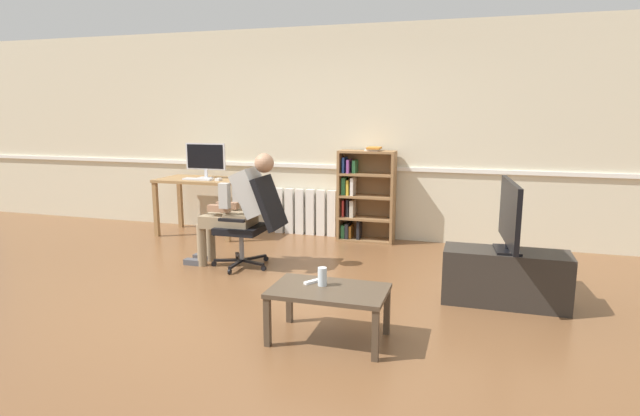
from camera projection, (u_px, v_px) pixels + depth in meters
name	position (u px, v px, depth m)	size (l,w,h in m)	color
ground_plane	(275.00, 304.00, 4.45)	(18.00, 18.00, 0.00)	brown
back_wall	(349.00, 134.00, 6.70)	(12.00, 0.13, 2.70)	beige
computer_desk	(201.00, 187.00, 6.90)	(1.12, 0.66, 0.76)	#9E7547
imac_monitor	(205.00, 158.00, 6.89)	(0.57, 0.14, 0.46)	silver
keyboard	(198.00, 179.00, 6.74)	(0.40, 0.12, 0.02)	silver
computer_mouse	(219.00, 179.00, 6.67)	(0.06, 0.10, 0.03)	white
bookshelf	(363.00, 196.00, 6.58)	(0.71, 0.29, 1.20)	olive
radiator	(305.00, 212.00, 6.95)	(0.86, 0.08, 0.61)	white
office_chair	(254.00, 219.00, 5.42)	(0.77, 0.61, 0.98)	black
person_seated	(238.00, 206.00, 5.45)	(1.01, 0.40, 1.21)	#937F60
tv_stand	(505.00, 277.00, 4.43)	(1.03, 0.38, 0.47)	#2D2823
tv_screen	(510.00, 215.00, 4.33)	(0.23, 0.90, 0.59)	black
coffee_table	(329.00, 295.00, 3.70)	(0.83, 0.51, 0.39)	#4C3D2D
drinking_glass	(322.00, 277.00, 3.75)	(0.07, 0.07, 0.13)	silver
spare_remote	(313.00, 281.00, 3.82)	(0.04, 0.15, 0.02)	white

